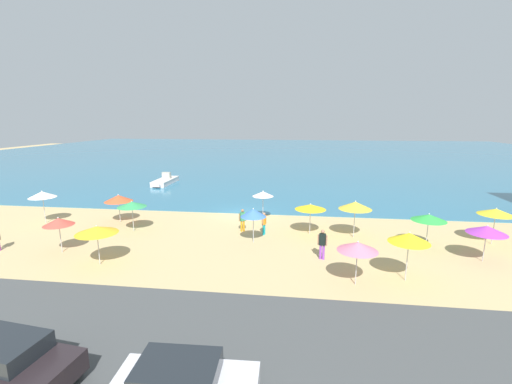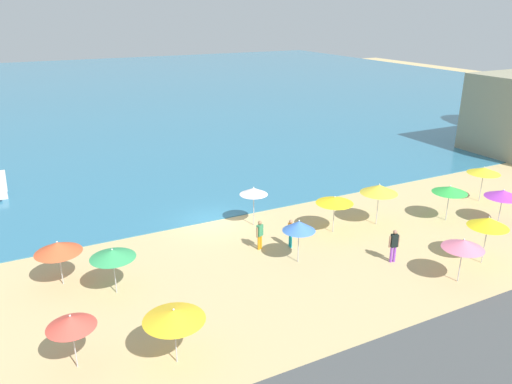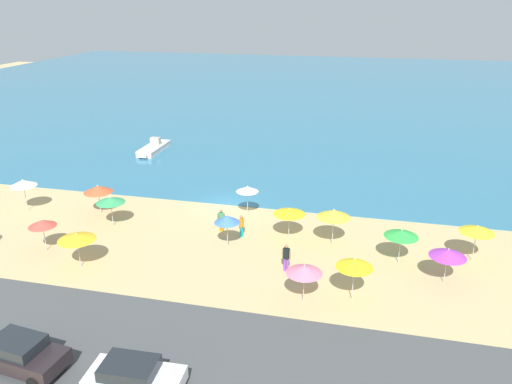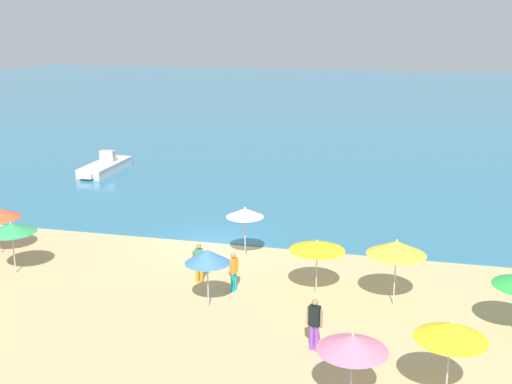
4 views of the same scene
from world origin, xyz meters
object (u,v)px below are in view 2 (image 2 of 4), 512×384
(beach_umbrella_7, at_px, (254,191))
(beach_umbrella_9, at_px, (463,244))
(beach_umbrella_1, at_px, (174,315))
(beach_umbrella_5, at_px, (71,322))
(bather_1, at_px, (260,233))
(beach_umbrella_10, at_px, (450,190))
(beach_umbrella_6, at_px, (112,254))
(beach_umbrella_2, at_px, (484,170))
(bather_3, at_px, (291,232))
(beach_umbrella_4, at_px, (488,222))
(beach_umbrella_12, at_px, (503,194))
(bather_0, at_px, (394,244))
(beach_umbrella_3, at_px, (379,189))
(beach_umbrella_11, at_px, (299,226))
(beach_umbrella_13, at_px, (335,200))
(beach_umbrella_8, at_px, (58,247))

(beach_umbrella_7, relative_size, beach_umbrella_9, 1.08)
(beach_umbrella_1, relative_size, beach_umbrella_9, 1.02)
(beach_umbrella_5, distance_m, bather_1, 11.87)
(beach_umbrella_10, bearing_deg, beach_umbrella_6, 177.54)
(beach_umbrella_2, height_order, bather_3, beach_umbrella_2)
(beach_umbrella_4, xyz_separation_m, beach_umbrella_12, (5.20, 3.11, -0.38))
(beach_umbrella_9, xyz_separation_m, bather_0, (-1.48, 2.99, -0.98))
(beach_umbrella_3, height_order, beach_umbrella_5, beach_umbrella_3)
(beach_umbrella_11, relative_size, beach_umbrella_12, 1.07)
(beach_umbrella_7, xyz_separation_m, bather_0, (4.32, -7.53, -1.18))
(beach_umbrella_6, height_order, bather_1, beach_umbrella_6)
(beach_umbrella_5, xyz_separation_m, beach_umbrella_7, (11.67, 8.49, 0.22))
(beach_umbrella_7, height_order, beach_umbrella_13, beach_umbrella_7)
(beach_umbrella_11, relative_size, bather_1, 1.41)
(beach_umbrella_8, xyz_separation_m, beach_umbrella_11, (11.27, -3.25, 0.09))
(beach_umbrella_2, height_order, beach_umbrella_3, beach_umbrella_3)
(beach_umbrella_1, height_order, bather_3, beach_umbrella_1)
(beach_umbrella_2, xyz_separation_m, beach_umbrella_9, (-9.87, -7.02, -0.19))
(beach_umbrella_8, bearing_deg, beach_umbrella_9, -26.42)
(beach_umbrella_7, height_order, beach_umbrella_12, beach_umbrella_7)
(beach_umbrella_2, bearing_deg, beach_umbrella_1, -165.05)
(beach_umbrella_2, xyz_separation_m, beach_umbrella_4, (-7.25, -6.24, 0.10))
(beach_umbrella_11, bearing_deg, bather_3, 72.22)
(beach_umbrella_3, height_order, beach_umbrella_7, beach_umbrella_3)
(beach_umbrella_6, xyz_separation_m, beach_umbrella_12, (22.85, -2.67, -0.11))
(beach_umbrella_10, bearing_deg, beach_umbrella_1, -165.35)
(beach_umbrella_8, distance_m, bather_1, 10.27)
(bather_0, xyz_separation_m, bather_1, (-5.50, 4.49, -0.08))
(beach_umbrella_2, xyz_separation_m, beach_umbrella_7, (-15.67, 3.51, 0.00))
(bather_3, bearing_deg, bather_1, 161.76)
(beach_umbrella_9, bearing_deg, beach_umbrella_1, 177.45)
(beach_umbrella_2, height_order, beach_umbrella_4, beach_umbrella_4)
(beach_umbrella_2, xyz_separation_m, beach_umbrella_11, (-15.75, -1.76, -0.15))
(beach_umbrella_9, bearing_deg, beach_umbrella_11, 138.15)
(beach_umbrella_4, xyz_separation_m, bather_0, (-4.10, 2.21, -1.27))
(beach_umbrella_4, distance_m, beach_umbrella_11, 9.61)
(beach_umbrella_12, bearing_deg, beach_umbrella_4, -149.12)
(beach_umbrella_6, height_order, beach_umbrella_13, beach_umbrella_6)
(beach_umbrella_1, bearing_deg, beach_umbrella_2, 14.95)
(beach_umbrella_8, xyz_separation_m, beach_umbrella_13, (15.07, -1.06, 0.06))
(beach_umbrella_12, height_order, bather_0, beach_umbrella_12)
(beach_umbrella_5, bearing_deg, beach_umbrella_12, 4.19)
(beach_umbrella_8, bearing_deg, beach_umbrella_6, -42.75)
(beach_umbrella_6, xyz_separation_m, beach_umbrella_9, (15.03, -6.56, -0.02))
(bather_3, bearing_deg, beach_umbrella_10, -6.77)
(beach_umbrella_1, relative_size, beach_umbrella_12, 1.05)
(beach_umbrella_10, bearing_deg, beach_umbrella_12, -35.11)
(beach_umbrella_2, relative_size, beach_umbrella_7, 1.00)
(beach_umbrella_1, xyz_separation_m, beach_umbrella_6, (-0.94, 5.93, -0.03))
(beach_umbrella_13, bearing_deg, beach_umbrella_1, -150.34)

